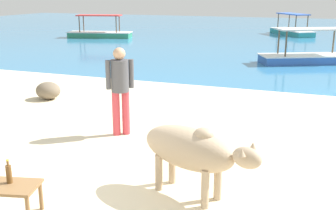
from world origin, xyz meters
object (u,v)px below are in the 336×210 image
(cow, at_px, (191,149))
(person_standing, at_px, (120,85))
(low_bench_table, at_px, (6,190))
(boat_green, at_px, (100,33))
(boat_blue, at_px, (309,56))
(bottle, at_px, (9,174))
(boat_teal, at_px, (292,30))

(cow, height_order, person_standing, person_standing)
(cow, xyz_separation_m, low_bench_table, (-1.88, -1.24, -0.31))
(cow, xyz_separation_m, boat_green, (-10.80, 16.71, -0.39))
(person_standing, bearing_deg, boat_blue, -53.56)
(boat_green, bearing_deg, bottle, 102.85)
(cow, xyz_separation_m, bottle, (-1.87, -1.17, -0.13))
(cow, height_order, boat_blue, boat_blue)
(low_bench_table, height_order, boat_teal, boat_teal)
(person_standing, height_order, boat_green, person_standing)
(cow, height_order, low_bench_table, cow)
(cow, distance_m, boat_green, 19.90)
(low_bench_table, bearing_deg, cow, 19.10)
(boat_teal, bearing_deg, boat_green, -95.91)
(person_standing, xyz_separation_m, boat_teal, (1.48, 20.33, -0.70))
(low_bench_table, bearing_deg, boat_teal, 72.31)
(low_bench_table, height_order, boat_green, boat_green)
(boat_teal, bearing_deg, low_bench_table, -37.24)
(low_bench_table, xyz_separation_m, boat_green, (-8.92, 17.95, -0.08))
(bottle, distance_m, person_standing, 3.05)
(person_standing, bearing_deg, cow, -170.54)
(person_standing, xyz_separation_m, boat_green, (-8.87, 14.87, -0.70))
(cow, height_order, bottle, cow)
(cow, xyz_separation_m, person_standing, (-1.93, 1.84, 0.31))
(bottle, height_order, boat_blue, boat_blue)
(boat_teal, distance_m, boat_green, 11.70)
(low_bench_table, xyz_separation_m, person_standing, (-0.04, 3.08, 0.62))
(cow, distance_m, bottle, 2.21)
(person_standing, distance_m, boat_green, 17.33)
(cow, relative_size, bottle, 5.85)
(bottle, distance_m, boat_blue, 13.06)
(cow, relative_size, low_bench_table, 2.05)
(bottle, relative_size, boat_blue, 0.08)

